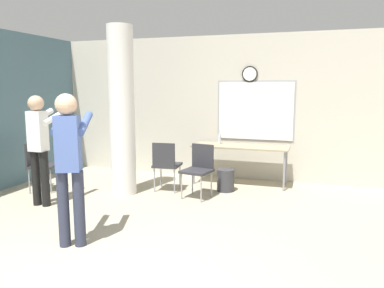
% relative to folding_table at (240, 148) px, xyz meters
% --- Properties ---
extents(wall_back, '(8.00, 0.15, 2.80)m').
position_rel_folding_table_xyz_m(wall_back, '(-0.46, 0.52, 0.72)').
color(wall_back, beige).
rests_on(wall_back, ground_plane).
extents(support_pillar, '(0.43, 0.43, 2.80)m').
position_rel_folding_table_xyz_m(support_pillar, '(-1.77, -1.22, 0.72)').
color(support_pillar, white).
rests_on(support_pillar, ground_plane).
extents(folding_table, '(1.77, 0.61, 0.73)m').
position_rel_folding_table_xyz_m(folding_table, '(0.00, 0.00, 0.00)').
color(folding_table, tan).
rests_on(folding_table, ground_plane).
extents(bottle_on_table, '(0.07, 0.07, 0.26)m').
position_rel_folding_table_xyz_m(bottle_on_table, '(-0.42, 0.08, 0.15)').
color(bottle_on_table, silver).
rests_on(bottle_on_table, folding_table).
extents(waste_bin, '(0.30, 0.30, 0.39)m').
position_rel_folding_table_xyz_m(waste_bin, '(-0.15, -0.54, -0.49)').
color(waste_bin, '#38383D').
rests_on(waste_bin, ground_plane).
extents(chair_by_left_wall, '(0.57, 0.57, 0.87)m').
position_rel_folding_table_xyz_m(chair_by_left_wall, '(-3.26, -1.54, -0.17)').
color(chair_by_left_wall, '#2D2D33').
rests_on(chair_by_left_wall, ground_plane).
extents(chair_table_front, '(0.52, 0.52, 0.87)m').
position_rel_folding_table_xyz_m(chair_table_front, '(-0.49, -1.03, -0.17)').
color(chair_table_front, '#2D2D33').
rests_on(chair_table_front, ground_plane).
extents(chair_table_left, '(0.47, 0.47, 0.87)m').
position_rel_folding_table_xyz_m(chair_table_left, '(-1.13, -0.87, -0.17)').
color(chair_table_left, '#2D2D33').
rests_on(chair_table_left, ground_plane).
extents(person_playing_front, '(0.55, 0.70, 1.74)m').
position_rel_folding_table_xyz_m(person_playing_front, '(-1.31, -3.30, 0.34)').
color(person_playing_front, '#2D3347').
rests_on(person_playing_front, ground_plane).
extents(person_watching_back, '(0.37, 0.63, 1.68)m').
position_rel_folding_table_xyz_m(person_watching_back, '(-2.66, -2.18, 0.31)').
color(person_watching_back, black).
rests_on(person_watching_back, ground_plane).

